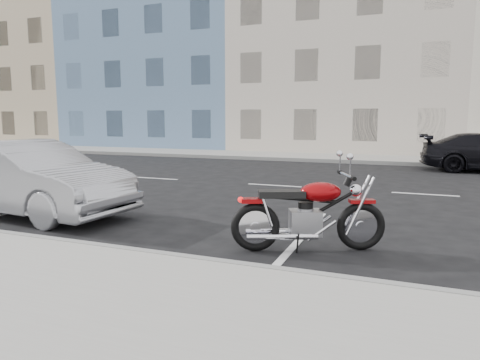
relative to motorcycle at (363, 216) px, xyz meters
The scene contains 8 objects.
ground 5.51m from the motorcycle, 100.31° to the left, with size 120.00×120.00×0.00m, color black.
sidewalk_far 15.32m from the motorcycle, 113.00° to the left, with size 80.00×3.40×0.15m, color gray.
curb_far 13.77m from the motorcycle, 115.76° to the left, with size 80.00×0.12×0.16m, color gray.
bldg_far_west 35.05m from the motorcycle, 141.20° to the left, with size 12.00×12.00×12.00m, color #C1AC8A.
bldg_blue 27.03m from the motorcycle, 124.63° to the left, with size 12.00×12.00×13.00m, color #5E7DA2.
bldg_cream 22.51m from the motorcycle, 97.83° to the left, with size 12.00×12.00×11.50m, color beige.
motorcycle is the anchor object (origin of this frame).
sedan_silver 6.46m from the motorcycle, behind, with size 1.57×4.51×1.49m, color #95969C.
Camera 1 is at (1.54, -11.72, 1.92)m, focal length 32.00 mm.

